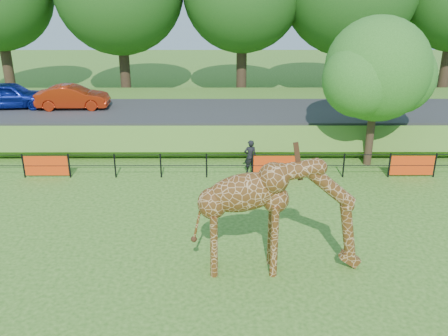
# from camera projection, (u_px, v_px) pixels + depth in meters

# --- Properties ---
(ground) EXTENTS (90.00, 90.00, 0.00)m
(ground) POSITION_uv_depth(u_px,v_px,m) (199.00, 284.00, 14.55)
(ground) COLOR #2E6118
(ground) RESTS_ON ground
(giraffe) EXTENTS (5.11, 1.09, 3.63)m
(giraffe) POSITION_uv_depth(u_px,v_px,m) (279.00, 216.00, 14.60)
(giraffe) COLOR #593212
(giraffe) RESTS_ON ground
(perimeter_fence) EXTENTS (28.07, 0.10, 1.10)m
(perimeter_fence) POSITION_uv_depth(u_px,v_px,m) (207.00, 166.00, 21.77)
(perimeter_fence) COLOR black
(perimeter_fence) RESTS_ON ground
(embankment) EXTENTS (40.00, 9.00, 1.30)m
(embankment) POSITION_uv_depth(u_px,v_px,m) (210.00, 116.00, 28.69)
(embankment) COLOR #2E6118
(embankment) RESTS_ON ground
(road) EXTENTS (40.00, 5.00, 0.12)m
(road) POSITION_uv_depth(u_px,v_px,m) (210.00, 111.00, 27.04)
(road) COLOR #2E2E31
(road) RESTS_ON embankment
(car_blue) EXTENTS (4.25, 2.02, 1.40)m
(car_blue) POSITION_uv_depth(u_px,v_px,m) (10.00, 95.00, 27.25)
(car_blue) COLOR #122499
(car_blue) RESTS_ON road
(car_red) EXTENTS (3.91, 1.48, 1.27)m
(car_red) POSITION_uv_depth(u_px,v_px,m) (73.00, 97.00, 27.10)
(car_red) COLOR #B2280C
(car_red) RESTS_ON road
(visitor) EXTENTS (0.62, 0.46, 1.53)m
(visitor) POSITION_uv_depth(u_px,v_px,m) (250.00, 156.00, 22.21)
(visitor) COLOR black
(visitor) RESTS_ON ground
(tree_east) EXTENTS (5.40, 4.71, 6.76)m
(tree_east) POSITION_uv_depth(u_px,v_px,m) (379.00, 73.00, 21.91)
(tree_east) COLOR #342117
(tree_east) RESTS_ON ground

